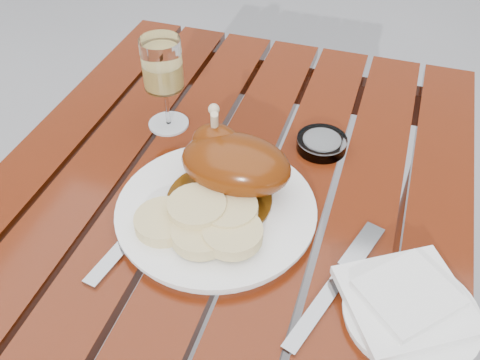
% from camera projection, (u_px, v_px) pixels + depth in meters
% --- Properties ---
extents(table, '(0.80, 1.20, 0.75)m').
position_uv_depth(table, '(215.00, 346.00, 1.10)').
color(table, maroon).
rests_on(table, ground).
extents(dinner_plate, '(0.36, 0.36, 0.02)m').
position_uv_depth(dinner_plate, '(216.00, 211.00, 0.84)').
color(dinner_plate, white).
rests_on(dinner_plate, table).
extents(roast_duck, '(0.19, 0.18, 0.13)m').
position_uv_depth(roast_duck, '(232.00, 163.00, 0.84)').
color(roast_duck, '#4F2B09').
rests_on(roast_duck, dinner_plate).
extents(bread_dumplings, '(0.20, 0.14, 0.04)m').
position_uv_depth(bread_dumplings, '(204.00, 221.00, 0.79)').
color(bread_dumplings, '#DCC886').
rests_on(bread_dumplings, dinner_plate).
extents(wine_glass, '(0.10, 0.10, 0.18)m').
position_uv_depth(wine_glass, '(164.00, 85.00, 0.97)').
color(wine_glass, '#F7D670').
rests_on(wine_glass, table).
extents(side_plate, '(0.22, 0.22, 0.01)m').
position_uv_depth(side_plate, '(411.00, 314.00, 0.71)').
color(side_plate, white).
rests_on(side_plate, table).
extents(napkin, '(0.21, 0.21, 0.01)m').
position_uv_depth(napkin, '(406.00, 300.00, 0.71)').
color(napkin, white).
rests_on(napkin, side_plate).
extents(ashtray, '(0.11, 0.11, 0.02)m').
position_uv_depth(ashtray, '(322.00, 143.00, 0.97)').
color(ashtray, '#B2B7BC').
rests_on(ashtray, table).
extents(fork, '(0.05, 0.19, 0.01)m').
position_uv_depth(fork, '(128.00, 240.00, 0.81)').
color(fork, gray).
rests_on(fork, table).
extents(knife, '(0.09, 0.22, 0.01)m').
position_uv_depth(knife, '(330.00, 292.00, 0.74)').
color(knife, gray).
rests_on(knife, table).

